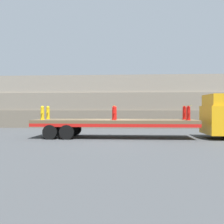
{
  "coord_description": "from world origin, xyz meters",
  "views": [
    {
      "loc": [
        0.91,
        -15.9,
        1.86
      ],
      "look_at": [
        -0.16,
        0.0,
        1.64
      ],
      "focal_mm": 40.0,
      "sensor_mm": 36.0,
      "label": 1
    }
  ],
  "objects": [
    {
      "name": "rock_cliff",
      "position": [
        0.0,
        9.11,
        2.54
      ],
      "size": [
        60.0,
        3.3,
        5.08
      ],
      "color": "#706656",
      "rests_on": "ground_plane"
    },
    {
      "name": "fire_hydrant_yellow_far_0",
      "position": [
        -4.52,
        0.54,
        1.59
      ],
      "size": [
        0.29,
        0.44,
        0.88
      ],
      "color": "gold",
      "rests_on": "flatbed_trailer"
    },
    {
      "name": "fire_hydrant_yellow_near_0",
      "position": [
        -4.52,
        -0.54,
        1.59
      ],
      "size": [
        0.29,
        0.44,
        0.88
      ],
      "color": "gold",
      "rests_on": "flatbed_trailer"
    },
    {
      "name": "fire_hydrant_red_far_2",
      "position": [
        4.52,
        0.54,
        1.59
      ],
      "size": [
        0.29,
        0.44,
        0.88
      ],
      "color": "red",
      "rests_on": "flatbed_trailer"
    },
    {
      "name": "cargo_strap_middle",
      "position": [
        4.52,
        0.0,
        2.04
      ],
      "size": [
        0.05,
        2.65,
        0.01
      ],
      "color": "yellow",
      "rests_on": "fire_hydrant_red_near_2"
    },
    {
      "name": "fire_hydrant_red_near_2",
      "position": [
        4.52,
        -0.54,
        1.59
      ],
      "size": [
        0.29,
        0.44,
        0.88
      ],
      "color": "red",
      "rests_on": "flatbed_trailer"
    },
    {
      "name": "cargo_strap_rear",
      "position": [
        0.0,
        0.0,
        2.04
      ],
      "size": [
        0.05,
        2.65,
        0.01
      ],
      "color": "yellow",
      "rests_on": "fire_hydrant_red_near_1"
    },
    {
      "name": "fire_hydrant_red_near_1",
      "position": [
        0.0,
        -0.54,
        1.59
      ],
      "size": [
        0.29,
        0.44,
        0.88
      ],
      "color": "red",
      "rests_on": "flatbed_trailer"
    },
    {
      "name": "ground_plane",
      "position": [
        0.0,
        0.0,
        0.0
      ],
      "size": [
        120.0,
        120.0,
        0.0
      ],
      "primitive_type": "plane",
      "color": "#3F4244"
    },
    {
      "name": "flatbed_trailer",
      "position": [
        -0.49,
        0.0,
        0.96
      ],
      "size": [
        10.24,
        2.55,
        1.16
      ],
      "color": "brown",
      "rests_on": "ground_plane"
    },
    {
      "name": "fire_hydrant_red_far_1",
      "position": [
        0.0,
        0.54,
        1.59
      ],
      "size": [
        0.29,
        0.44,
        0.88
      ],
      "color": "red",
      "rests_on": "flatbed_trailer"
    }
  ]
}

